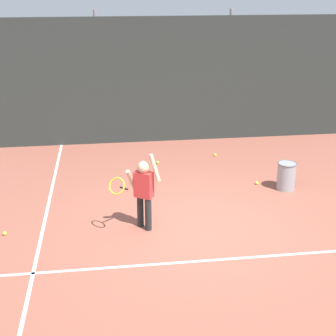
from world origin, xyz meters
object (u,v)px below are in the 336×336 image
object	(u,v)px
tennis_ball_4	(257,183)
tennis_ball_5	(158,162)
tennis_ball_1	(5,233)
tennis_ball_0	(215,155)
tennis_player	(143,189)
ball_hopper	(286,176)

from	to	relation	value
tennis_ball_4	tennis_ball_5	bearing A→B (deg)	142.35
tennis_ball_1	tennis_ball_5	distance (m)	4.11
tennis_ball_4	tennis_ball_5	xyz separation A→B (m)	(-1.88, 1.45, 0.00)
tennis_ball_5	tennis_ball_0	bearing A→B (deg)	12.89
tennis_ball_5	tennis_ball_4	bearing A→B (deg)	-37.65
tennis_player	tennis_ball_0	bearing A→B (deg)	91.51
ball_hopper	tennis_ball_4	world-z (taller)	ball_hopper
tennis_ball_1	tennis_player	bearing A→B (deg)	-1.58
tennis_ball_0	tennis_ball_4	distance (m)	1.84
ball_hopper	tennis_ball_1	world-z (taller)	ball_hopper
tennis_player	tennis_ball_5	distance (m)	3.14
ball_hopper	tennis_ball_4	xyz separation A→B (m)	(-0.49, 0.30, -0.26)
tennis_ball_1	ball_hopper	bearing A→B (deg)	12.75
ball_hopper	tennis_ball_4	bearing A→B (deg)	148.67
tennis_ball_1	tennis_ball_5	size ratio (longest dim) A/B	1.00
tennis_player	tennis_ball_1	distance (m)	2.39
tennis_player	tennis_ball_0	world-z (taller)	tennis_player
tennis_player	ball_hopper	distance (m)	3.24
ball_hopper	tennis_ball_1	size ratio (longest dim) A/B	8.52
tennis_ball_0	tennis_ball_5	bearing A→B (deg)	-167.11
tennis_ball_4	tennis_ball_5	world-z (taller)	same
tennis_ball_0	ball_hopper	bearing A→B (deg)	-65.08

